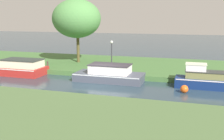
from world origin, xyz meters
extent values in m
plane|color=#283B46|center=(0.00, 0.00, 0.00)|extent=(120.00, 120.00, 0.00)
cube|color=#436C36|center=(0.00, 7.00, 0.20)|extent=(72.00, 10.00, 0.40)
cube|color=#4C673B|center=(0.00, -9.00, 0.20)|extent=(72.00, 10.00, 0.40)
cube|color=silver|center=(7.10, 1.20, 1.43)|extent=(1.37, 0.97, 0.51)
cube|color=beige|center=(7.10, 1.20, 1.72)|extent=(1.47, 1.03, 0.06)
cube|color=#AF2722|center=(-7.79, 1.20, 0.34)|extent=(4.65, 2.38, 0.69)
cube|color=white|center=(-7.79, 1.20, 0.65)|extent=(4.56, 2.41, 0.07)
cube|color=beige|center=(-7.42, 1.20, 1.00)|extent=(3.36, 1.81, 0.63)
cube|color=#2E3532|center=(-7.42, 1.20, 1.35)|extent=(3.46, 1.91, 0.06)
cube|color=#464B59|center=(0.56, 1.20, 0.32)|extent=(5.43, 2.26, 0.63)
cube|color=silver|center=(0.56, 1.20, 0.59)|extent=(5.32, 2.29, 0.07)
cube|color=white|center=(0.65, 1.20, 0.96)|extent=(3.13, 1.72, 0.67)
cube|color=#322D34|center=(0.65, 1.20, 1.33)|extent=(3.23, 1.81, 0.06)
cylinder|color=brown|center=(-4.49, 6.57, 2.08)|extent=(0.29, 0.29, 3.37)
ellipsoid|color=#4F8846|center=(-4.49, 6.37, 4.83)|extent=(4.87, 4.65, 3.85)
cylinder|color=#333338|center=(0.02, 3.61, 1.57)|extent=(0.10, 0.10, 2.35)
sphere|color=white|center=(0.02, 3.61, 2.87)|extent=(0.24, 0.24, 0.24)
cylinder|color=#52342D|center=(-9.00, 2.37, 0.77)|extent=(0.20, 0.20, 0.74)
cylinder|color=#42362C|center=(-5.61, 2.37, 0.75)|extent=(0.15, 0.15, 0.70)
sphere|color=#E55919|center=(6.43, -0.56, 0.27)|extent=(0.53, 0.53, 0.53)
camera|label=1|loc=(7.00, -18.87, 5.08)|focal=43.68mm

